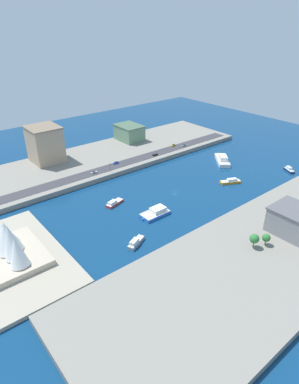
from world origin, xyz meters
name	(u,v)px	position (x,y,z in m)	size (l,w,h in m)	color
ground_plane	(174,191)	(0.00, 0.00, 0.00)	(440.00, 440.00, 0.00)	navy
quay_west	(279,244)	(-79.93, 0.00, 1.78)	(70.00, 240.00, 3.55)	gray
quay_east	(111,156)	(79.93, 0.00, 1.78)	(70.00, 240.00, 3.55)	gray
peninsula_point	(14,259)	(-3.59, 111.83, 1.00)	(78.00, 45.34, 2.00)	#A89E89
road_strip	(127,162)	(55.92, 0.00, 3.63)	(11.24, 228.00, 0.15)	#38383D
yacht_sleek_gray	(136,242)	(-31.14, 57.05, 1.48)	(8.34, 13.84, 3.87)	#999EA3
tugboat_red	(114,203)	(11.29, 42.44, 1.19)	(7.78, 14.31, 3.19)	red
water_taxi_orange	(231,181)	(-16.39, -40.39, 1.30)	(10.64, 15.58, 3.48)	orange
patrol_launch_navy	(289,170)	(-32.27, -92.66, 1.32)	(11.12, 8.06, 3.56)	#1E284C
ferry_white_commuter	(222,160)	(12.81, -66.53, 2.26)	(25.20, 23.39, 6.45)	silver
catamaran_blue	(156,212)	(-15.26, 29.93, 1.67)	(9.54, 19.30, 4.49)	blue
apartment_midrise_tan	(45,144)	(99.38, 48.39, 17.83)	(25.59, 23.49, 28.48)	tan
terminal_long_green	(129,133)	(99.45, -34.04, 10.72)	(26.44, 19.89, 14.28)	slate
taxi_yellow_cab	(173,145)	(59.81, -54.34, 4.51)	(2.06, 4.42, 1.64)	black
van_white	(94,172)	(54.22, 31.73, 4.42)	(1.86, 4.33, 1.45)	black
hatchback_blue	(116,163)	(58.96, 8.80, 4.48)	(1.90, 4.95, 1.59)	black
suv_black	(155,155)	(52.84, -26.94, 4.44)	(1.98, 4.99, 1.48)	black
sedan_silver	(184,145)	(53.76, -62.16, 4.52)	(2.04, 4.69, 1.69)	black
traffic_light_waterfront	(110,166)	(48.97, 20.62, 7.90)	(0.36, 0.36, 6.50)	black
opera_landmark	(9,244)	(-2.33, 111.83, 9.63)	(36.57, 28.34, 20.95)	#BCAD93
park_tree_cluster	(259,238)	(-75.33, 12.72, 8.40)	(7.26, 11.01, 7.66)	brown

